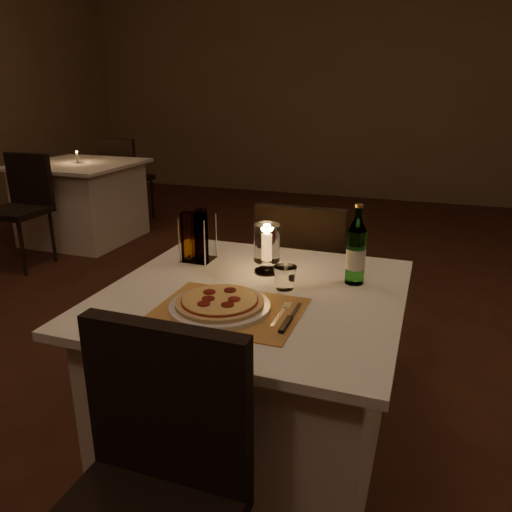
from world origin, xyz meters
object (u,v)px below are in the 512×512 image
(tumbler, at_px, (285,278))
(water_bottle, at_px, (356,252))
(plate, at_px, (220,306))
(neighbor_table_left, at_px, (82,202))
(main_table, at_px, (254,382))
(hurricane_candle, at_px, (267,245))
(chair_near, at_px, (149,481))
(chair_far, at_px, (304,273))
(pizza, at_px, (220,302))

(tumbler, xyz_separation_m, water_bottle, (0.22, 0.13, 0.08))
(plate, relative_size, neighbor_table_left, 0.32)
(main_table, bearing_deg, plate, -105.52)
(main_table, distance_m, hurricane_candle, 0.51)
(water_bottle, xyz_separation_m, neighbor_table_left, (-2.88, 2.14, -0.48))
(main_table, relative_size, chair_near, 1.11)
(chair_near, bearing_deg, tumbler, 83.00)
(plate, bearing_deg, chair_far, 86.80)
(main_table, xyz_separation_m, water_bottle, (0.31, 0.19, 0.48))
(plate, height_order, pizza, pizza)
(chair_far, relative_size, pizza, 3.21)
(main_table, distance_m, plate, 0.42)
(hurricane_candle, bearing_deg, pizza, -95.38)
(main_table, distance_m, chair_near, 0.74)
(tumbler, bearing_deg, plate, -121.65)
(chair_near, distance_m, water_bottle, 1.00)
(chair_near, bearing_deg, chair_far, 90.00)
(tumbler, xyz_separation_m, neighbor_table_left, (-2.66, 2.27, -0.41))
(main_table, relative_size, tumbler, 12.23)
(plate, relative_size, pizza, 1.14)
(plate, distance_m, tumbler, 0.28)
(main_table, height_order, tumbler, tumbler)
(chair_near, height_order, chair_far, same)
(water_bottle, bearing_deg, plate, -134.58)
(neighbor_table_left, bearing_deg, pizza, -44.92)
(main_table, xyz_separation_m, plate, (-0.05, -0.18, 0.38))
(plate, bearing_deg, main_table, 74.48)
(chair_near, height_order, pizza, chair_near)
(neighbor_table_left, bearing_deg, plate, -44.92)
(hurricane_candle, distance_m, neighbor_table_left, 3.36)
(neighbor_table_left, bearing_deg, tumbler, -40.53)
(chair_near, height_order, water_bottle, water_bottle)
(chair_far, height_order, plate, chair_far)
(hurricane_candle, bearing_deg, tumbler, -50.01)
(chair_near, bearing_deg, plate, 95.35)
(chair_far, relative_size, water_bottle, 3.13)
(chair_far, distance_m, hurricane_candle, 0.61)
(main_table, relative_size, chair_far, 1.11)
(chair_far, distance_m, pizza, 0.92)
(main_table, bearing_deg, chair_near, -90.00)
(plate, xyz_separation_m, pizza, (-0.00, 0.00, 0.02))
(hurricane_candle, bearing_deg, plate, -95.37)
(hurricane_candle, bearing_deg, chair_near, -89.00)
(tumbler, bearing_deg, neighbor_table_left, 139.47)
(tumbler, height_order, neighbor_table_left, tumbler)
(chair_near, relative_size, neighbor_table_left, 0.90)
(pizza, relative_size, tumbler, 3.42)
(plate, distance_m, pizza, 0.02)
(plate, xyz_separation_m, water_bottle, (0.36, 0.37, 0.11))
(plate, bearing_deg, water_bottle, 45.42)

